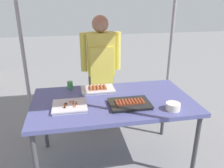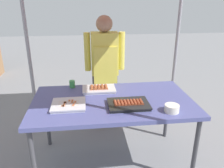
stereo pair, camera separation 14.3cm
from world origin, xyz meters
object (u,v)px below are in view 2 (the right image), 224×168
at_px(tray_pork_links, 99,89).
at_px(vendor_woman, 105,65).
at_px(condiment_bowl, 172,108).
at_px(drink_cup_near_edge, 72,84).
at_px(stall_table, 113,104).
at_px(tray_grilled_sausages, 128,104).
at_px(tray_meat_skewers, 69,105).

xyz_separation_m(tray_pork_links, vendor_woman, (0.11, 0.54, 0.12)).
xyz_separation_m(condiment_bowl, drink_cup_near_edge, (-0.91, 0.70, 0.01)).
distance_m(tray_pork_links, vendor_woman, 0.56).
xyz_separation_m(stall_table, tray_pork_links, (-0.12, 0.25, 0.07)).
relative_size(tray_grilled_sausages, tray_meat_skewers, 1.22).
height_order(tray_pork_links, condiment_bowl, condiment_bowl).
bearing_deg(vendor_woman, drink_cup_near_edge, 44.65).
relative_size(tray_grilled_sausages, tray_pork_links, 1.08).
bearing_deg(drink_cup_near_edge, condiment_bowl, -37.39).
xyz_separation_m(tray_grilled_sausages, tray_meat_skewers, (-0.56, 0.06, -0.00)).
bearing_deg(tray_meat_skewers, vendor_woman, 64.64).
relative_size(tray_grilled_sausages, drink_cup_near_edge, 4.76).
distance_m(stall_table, tray_pork_links, 0.29).
xyz_separation_m(tray_meat_skewers, condiment_bowl, (0.93, -0.21, 0.02)).
bearing_deg(vendor_woman, tray_pork_links, 78.07).
distance_m(stall_table, tray_grilled_sausages, 0.22).
bearing_deg(tray_meat_skewers, tray_grilled_sausages, -5.73).
height_order(tray_meat_skewers, condiment_bowl, condiment_bowl).
relative_size(tray_pork_links, condiment_bowl, 2.72).
bearing_deg(tray_grilled_sausages, vendor_woman, 98.40).
xyz_separation_m(stall_table, condiment_bowl, (0.50, -0.31, 0.09)).
relative_size(condiment_bowl, drink_cup_near_edge, 1.62).
bearing_deg(tray_grilled_sausages, tray_pork_links, 122.02).
relative_size(tray_meat_skewers, condiment_bowl, 2.39).
bearing_deg(tray_pork_links, stall_table, -64.01).
bearing_deg(drink_cup_near_edge, stall_table, -42.67).
relative_size(stall_table, tray_pork_links, 4.46).
distance_m(tray_grilled_sausages, tray_pork_links, 0.48).
xyz_separation_m(tray_meat_skewers, tray_pork_links, (0.31, 0.35, 0.00)).
bearing_deg(condiment_bowl, tray_meat_skewers, 166.97).
bearing_deg(tray_grilled_sausages, tray_meat_skewers, 174.27).
bearing_deg(drink_cup_near_edge, tray_pork_links, -24.58).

